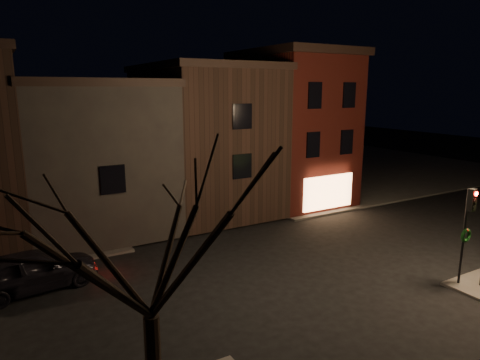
% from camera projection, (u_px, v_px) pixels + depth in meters
% --- Properties ---
extents(ground, '(120.00, 120.00, 0.00)m').
position_uv_depth(ground, '(273.00, 267.00, 19.64)').
color(ground, black).
rests_on(ground, ground).
extents(sidewalk_far_right, '(30.00, 30.00, 0.12)m').
position_uv_depth(sidewalk_far_right, '(322.00, 164.00, 46.33)').
color(sidewalk_far_right, '#2D2B28').
rests_on(sidewalk_far_right, ground).
extents(corner_building, '(6.50, 8.50, 10.50)m').
position_uv_depth(corner_building, '(293.00, 126.00, 30.44)').
color(corner_building, '#40100B').
rests_on(corner_building, ground).
extents(row_building_a, '(7.30, 10.30, 9.40)m').
position_uv_depth(row_building_a, '(204.00, 138.00, 28.26)').
color(row_building_a, black).
rests_on(row_building_a, ground).
extents(row_building_b, '(7.80, 10.30, 8.40)m').
position_uv_depth(row_building_b, '(91.00, 154.00, 24.83)').
color(row_building_b, black).
rests_on(row_building_b, ground).
extents(traffic_signal, '(0.58, 0.38, 4.05)m').
position_uv_depth(traffic_signal, '(468.00, 222.00, 17.11)').
color(traffic_signal, black).
rests_on(traffic_signal, sidewalk_near_right).
extents(bare_tree_left, '(5.60, 5.60, 7.50)m').
position_uv_depth(bare_tree_left, '(146.00, 219.00, 8.67)').
color(bare_tree_left, black).
rests_on(bare_tree_left, sidewalk_near_left).
extents(parked_car_a, '(5.21, 2.64, 1.70)m').
position_uv_depth(parked_car_a, '(32.00, 270.00, 17.22)').
color(parked_car_a, black).
rests_on(parked_car_a, ground).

